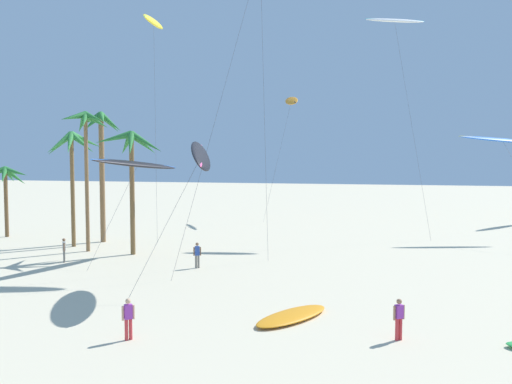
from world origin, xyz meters
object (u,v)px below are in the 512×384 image
Objects in this scene: person_near_right at (64,249)px; person_near_left at (128,317)px; palm_tree_1 at (101,141)px; flying_kite_3 at (154,22)px; flying_kite_7 at (395,21)px; flying_kite_2 at (137,164)px; flying_kite_8 at (201,155)px; flying_kite_4 at (503,140)px; palm_tree_2 at (72,151)px; palm_tree_3 at (132,154)px; person_foreground_walker at (197,254)px; grounded_kite_0 at (292,316)px; person_mid_field at (399,317)px; flying_kite_6 at (291,101)px; palm_tree_4 at (85,131)px; palm_tree_0 at (5,179)px.

person_near_left is at bearing -46.22° from person_near_right.
palm_tree_1 is 0.52× the size of flying_kite_3.
flying_kite_3 is 23.05m from flying_kite_7.
flying_kite_2 is 9.60m from flying_kite_8.
palm_tree_2 is at bearing -158.56° from flying_kite_4.
palm_tree_3 reaches higher than person_foreground_walker.
palm_tree_1 reaches higher than flying_kite_2.
grounded_kite_0 is 2.75× the size of person_mid_field.
flying_kite_4 is at bearing 72.14° from person_mid_field.
flying_kite_4 reaches higher than flying_kite_8.
flying_kite_7 is (11.72, -9.39, 6.08)m from flying_kite_6.
palm_tree_4 is 0.71× the size of flying_kite_6.
person_near_left is at bearing -50.14° from palm_tree_2.
flying_kite_2 is 8.02m from person_foreground_walker.
flying_kite_4 is 14.89m from flying_kite_7.
flying_kite_7 is 12.39× the size of person_foreground_walker.
palm_tree_0 is 0.58× the size of palm_tree_1.
palm_tree_2 is 15.44m from person_foreground_walker.
flying_kite_2 is (16.89, -6.38, 1.38)m from palm_tree_0.
flying_kite_7 is at bearing 57.72° from person_foreground_walker.
palm_tree_1 is 1.21× the size of palm_tree_3.
grounded_kite_0 is (18.51, -12.32, -9.20)m from palm_tree_4.
flying_kite_6 reaches higher than person_mid_field.
palm_tree_1 reaches higher than person_mid_field.
palm_tree_1 is at bearing 137.49° from flying_kite_2.
palm_tree_0 is at bearing 151.91° from person_mid_field.
palm_tree_1 is at bearing -154.22° from flying_kite_7.
flying_kite_3 is 13.07× the size of person_mid_field.
palm_tree_2 is 31.66m from flying_kite_7.
flying_kite_3 is at bearing 88.01° from palm_tree_4.
person_mid_field is at bearing -34.33° from flying_kite_2.
flying_kite_6 is 40.99m from grounded_kite_0.
grounded_kite_0 is at bearing -52.24° from flying_kite_3.
flying_kite_7 reaches higher than flying_kite_6.
palm_tree_3 is (6.41, -1.77, -0.30)m from palm_tree_2.
flying_kite_6 reaches higher than grounded_kite_0.
person_foreground_walker is (-21.90, -18.72, -7.97)m from flying_kite_4.
palm_tree_3 is 0.44× the size of flying_kite_7.
flying_kite_6 is 43.19m from person_mid_field.
flying_kite_3 is at bearing -172.65° from flying_kite_4.
flying_kite_4 is (28.33, 15.42, 1.36)m from palm_tree_3.
person_near_right is at bearing -88.07° from flying_kite_3.
person_near_left is (24.35, -21.17, -4.50)m from palm_tree_0.
grounded_kite_0 is 7.16m from person_near_left.
flying_kite_7 reaches higher than flying_kite_8.
grounded_kite_0 is at bearing -40.03° from palm_tree_1.
palm_tree_1 is at bearing -120.69° from flying_kite_6.
flying_kite_2 is 7.74m from person_near_right.
flying_kite_2 is at bearing 161.35° from person_foreground_walker.
person_mid_field is at bearing -28.09° from palm_tree_0.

